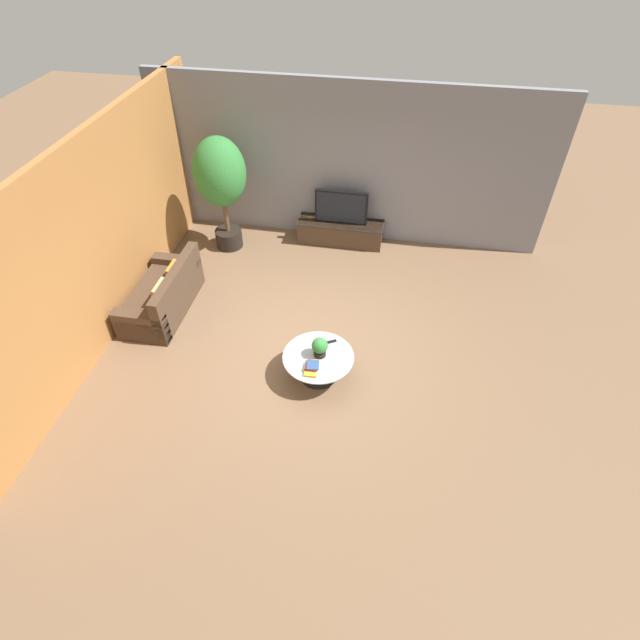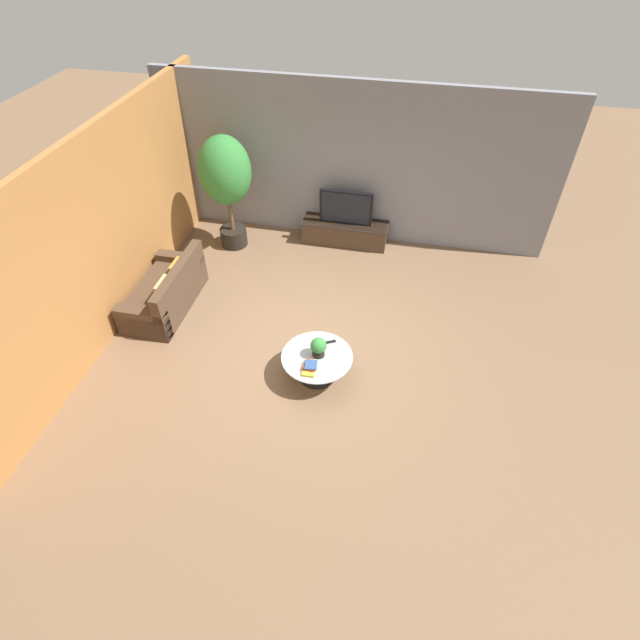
{
  "view_description": "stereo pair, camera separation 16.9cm",
  "coord_description": "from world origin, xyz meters",
  "px_view_note": "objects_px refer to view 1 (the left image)",
  "views": [
    {
      "loc": [
        1.07,
        -5.4,
        5.62
      ],
      "look_at": [
        0.08,
        0.0,
        0.55
      ],
      "focal_mm": 28.0,
      "sensor_mm": 36.0,
      "label": 1
    },
    {
      "loc": [
        1.24,
        -5.37,
        5.62
      ],
      "look_at": [
        0.08,
        0.0,
        0.55
      ],
      "focal_mm": 28.0,
      "sensor_mm": 36.0,
      "label": 2
    }
  ],
  "objects_px": {
    "coffee_table": "(318,362)",
    "couch_by_wall": "(164,296)",
    "television": "(341,207)",
    "potted_plant_tabletop": "(320,347)",
    "media_console": "(340,232)",
    "potted_palm_tall": "(220,178)"
  },
  "relations": [
    {
      "from": "coffee_table",
      "to": "couch_by_wall",
      "type": "distance_m",
      "value": 2.98
    },
    {
      "from": "couch_by_wall",
      "to": "television",
      "type": "bearing_deg",
      "value": 134.45
    },
    {
      "from": "potted_plant_tabletop",
      "to": "media_console",
      "type": "bearing_deg",
      "value": 93.7
    },
    {
      "from": "media_console",
      "to": "potted_palm_tall",
      "type": "height_order",
      "value": "potted_palm_tall"
    },
    {
      "from": "coffee_table",
      "to": "potted_palm_tall",
      "type": "xyz_separation_m",
      "value": [
        -2.34,
        3.01,
        1.17
      ]
    },
    {
      "from": "couch_by_wall",
      "to": "media_console",
      "type": "bearing_deg",
      "value": 134.47
    },
    {
      "from": "television",
      "to": "couch_by_wall",
      "type": "bearing_deg",
      "value": -135.55
    },
    {
      "from": "coffee_table",
      "to": "potted_plant_tabletop",
      "type": "height_order",
      "value": "potted_plant_tabletop"
    },
    {
      "from": "media_console",
      "to": "couch_by_wall",
      "type": "height_order",
      "value": "couch_by_wall"
    },
    {
      "from": "media_console",
      "to": "couch_by_wall",
      "type": "xyz_separation_m",
      "value": [
        -2.6,
        -2.55,
        0.05
      ]
    },
    {
      "from": "media_console",
      "to": "potted_plant_tabletop",
      "type": "bearing_deg",
      "value": -86.3
    },
    {
      "from": "couch_by_wall",
      "to": "potted_palm_tall",
      "type": "relative_size",
      "value": 0.78
    },
    {
      "from": "television",
      "to": "couch_by_wall",
      "type": "height_order",
      "value": "television"
    },
    {
      "from": "couch_by_wall",
      "to": "potted_palm_tall",
      "type": "xyz_separation_m",
      "value": [
        0.47,
        2.03,
        1.16
      ]
    },
    {
      "from": "potted_palm_tall",
      "to": "television",
      "type": "bearing_deg",
      "value": 13.76
    },
    {
      "from": "coffee_table",
      "to": "couch_by_wall",
      "type": "xyz_separation_m",
      "value": [
        -2.81,
        0.99,
        0.0
      ]
    },
    {
      "from": "potted_palm_tall",
      "to": "potted_plant_tabletop",
      "type": "bearing_deg",
      "value": -51.73
    },
    {
      "from": "media_console",
      "to": "potted_plant_tabletop",
      "type": "xyz_separation_m",
      "value": [
        0.23,
        -3.51,
        0.33
      ]
    },
    {
      "from": "couch_by_wall",
      "to": "potted_palm_tall",
      "type": "bearing_deg",
      "value": 166.99
    },
    {
      "from": "coffee_table",
      "to": "couch_by_wall",
      "type": "relative_size",
      "value": 0.61
    },
    {
      "from": "media_console",
      "to": "potted_plant_tabletop",
      "type": "height_order",
      "value": "potted_plant_tabletop"
    },
    {
      "from": "coffee_table",
      "to": "potted_plant_tabletop",
      "type": "relative_size",
      "value": 3.36
    }
  ]
}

